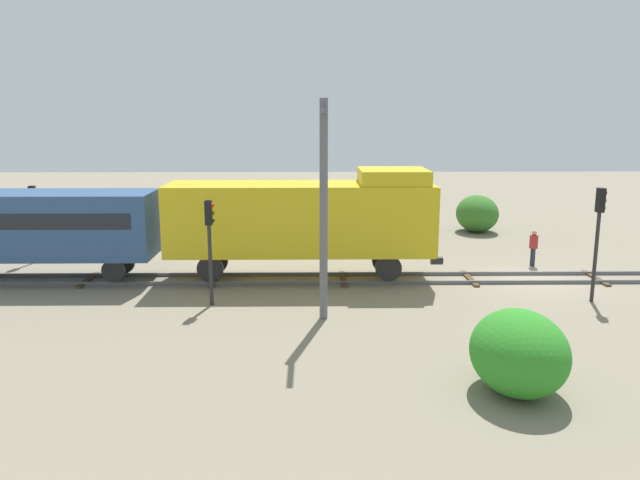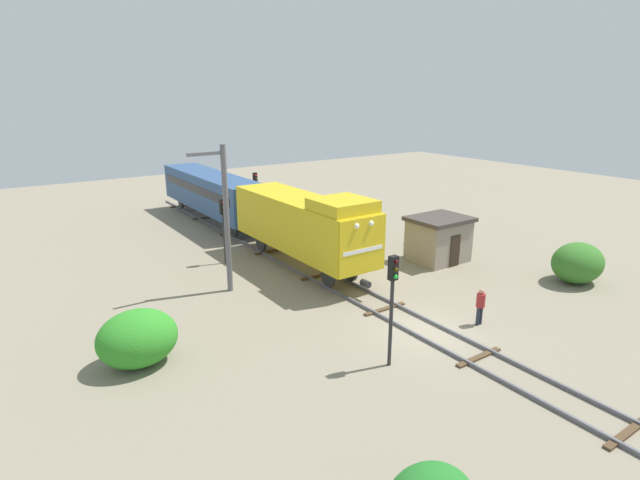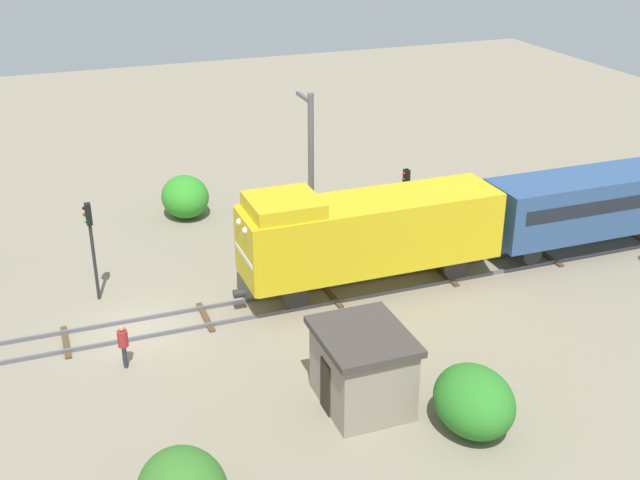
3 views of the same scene
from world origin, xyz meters
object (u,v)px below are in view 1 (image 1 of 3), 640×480
(locomotive, at_px, (305,217))
(traffic_signal_mid, at_px, (210,233))
(traffic_signal_far, at_px, (34,209))
(catenary_mast, at_px, (324,205))
(traffic_signal_near, at_px, (599,224))
(worker_near_track, at_px, (533,245))
(relay_hut, at_px, (370,219))

(locomotive, bearing_deg, traffic_signal_mid, 134.45)
(traffic_signal_far, height_order, catenary_mast, catenary_mast)
(traffic_signal_near, bearing_deg, locomotive, 73.68)
(traffic_signal_far, distance_m, catenary_mast, 16.16)
(traffic_signal_near, height_order, traffic_signal_far, traffic_signal_near)
(worker_near_track, height_order, relay_hut, relay_hut)
(traffic_signal_mid, distance_m, worker_near_track, 15.32)
(worker_near_track, distance_m, relay_hut, 8.81)
(locomotive, bearing_deg, catenary_mast, -172.41)
(traffic_signal_near, xyz_separation_m, traffic_signal_mid, (-0.20, 14.39, -0.26))
(traffic_signal_near, bearing_deg, relay_hut, 35.01)
(traffic_signal_mid, xyz_separation_m, worker_near_track, (5.80, -14.07, -1.75))
(locomotive, distance_m, relay_hut, 8.36)
(traffic_signal_mid, bearing_deg, relay_hut, -32.33)
(locomotive, xyz_separation_m, traffic_signal_near, (-3.20, -10.93, 0.24))
(catenary_mast, bearing_deg, traffic_signal_far, 57.43)
(locomotive, xyz_separation_m, relay_hut, (7.50, -3.43, -1.38))
(locomotive, height_order, traffic_signal_mid, locomotive)
(worker_near_track, bearing_deg, catenary_mast, 25.11)
(locomotive, height_order, relay_hut, locomotive)
(traffic_signal_near, xyz_separation_m, worker_near_track, (5.60, 0.32, -2.02))
(relay_hut, bearing_deg, worker_near_track, -125.41)
(traffic_signal_far, bearing_deg, relay_hut, -76.56)
(traffic_signal_mid, bearing_deg, worker_near_track, -67.60)
(worker_near_track, distance_m, catenary_mast, 12.79)
(traffic_signal_mid, relative_size, worker_near_track, 2.32)
(traffic_signal_mid, height_order, relay_hut, traffic_signal_mid)
(traffic_signal_near, height_order, relay_hut, traffic_signal_near)
(catenary_mast, bearing_deg, traffic_signal_mid, 68.09)
(traffic_signal_far, relative_size, worker_near_track, 2.16)
(traffic_signal_far, height_order, worker_near_track, traffic_signal_far)
(locomotive, relative_size, traffic_signal_mid, 2.94)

